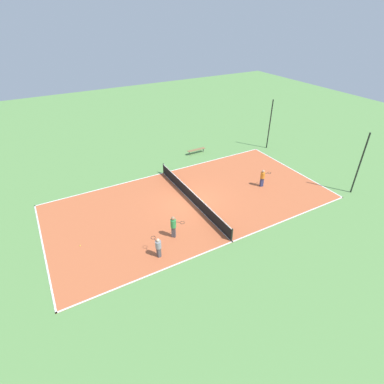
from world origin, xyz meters
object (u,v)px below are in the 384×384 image
at_px(player_far_green, 173,225).
at_px(fence_post_back_left, 270,125).
at_px(player_center_orange, 263,177).
at_px(tennis_ball_left_sideline, 80,246).
at_px(bench, 196,150).
at_px(fence_post_back_right, 360,164).
at_px(player_baseline_gray, 158,246).
at_px(tennis_ball_far_baseline, 203,201).
at_px(tennis_net, 192,196).

distance_m(player_far_green, fence_post_back_left, 17.35).
bearing_deg(player_center_orange, tennis_ball_left_sideline, -166.79).
distance_m(bench, fence_post_back_right, 14.87).
distance_m(player_baseline_gray, player_center_orange, 11.51).
xyz_separation_m(player_baseline_gray, fence_post_back_right, (0.92, 16.79, 1.78)).
xyz_separation_m(player_far_green, tennis_ball_far_baseline, (-2.69, 3.86, -0.91)).
bearing_deg(tennis_net, fence_post_back_right, 66.91).
relative_size(player_baseline_gray, fence_post_back_right, 0.27).
bearing_deg(tennis_ball_far_baseline, tennis_ball_left_sideline, -86.53).
distance_m(bench, fence_post_back_left, 8.03).
distance_m(tennis_ball_far_baseline, fence_post_back_right, 12.56).
xyz_separation_m(tennis_ball_far_baseline, tennis_ball_left_sideline, (0.58, -9.50, 0.00)).
bearing_deg(player_baseline_gray, tennis_net, -53.95).
bearing_deg(fence_post_back_right, player_far_green, -97.85).
bearing_deg(fence_post_back_left, player_baseline_gray, -60.78).
bearing_deg(bench, tennis_ball_left_sideline, -147.69).
xyz_separation_m(player_baseline_gray, tennis_ball_left_sideline, (-3.29, -4.04, -0.74)).
relative_size(bench, fence_post_back_left, 0.38).
bearing_deg(tennis_ball_far_baseline, player_center_orange, 85.28).
xyz_separation_m(bench, fence_post_back_left, (2.43, 7.34, 2.18)).
distance_m(tennis_ball_far_baseline, fence_post_back_left, 12.86).
distance_m(tennis_ball_left_sideline, fence_post_back_left, 21.86).
bearing_deg(tennis_ball_left_sideline, player_far_green, 69.44).
height_order(tennis_net, fence_post_back_right, fence_post_back_right).
bearing_deg(bench, tennis_net, -122.11).
bearing_deg(player_center_orange, fence_post_back_left, 58.66).
height_order(player_far_green, tennis_ball_left_sideline, player_far_green).
bearing_deg(tennis_net, player_far_green, -45.27).
bearing_deg(fence_post_back_left, bench, -108.33).
height_order(player_far_green, tennis_ball_far_baseline, player_far_green).
relative_size(bench, tennis_ball_far_baseline, 28.94).
height_order(bench, player_baseline_gray, player_baseline_gray).
relative_size(tennis_net, bench, 5.41).
xyz_separation_m(tennis_net, tennis_ball_far_baseline, (0.37, 0.76, -0.47)).
bearing_deg(player_baseline_gray, bench, -44.66).
xyz_separation_m(player_center_orange, player_far_green, (2.24, -9.39, 0.07)).
bearing_deg(tennis_ball_left_sideline, fence_post_back_right, 78.57).
bearing_deg(fence_post_back_left, tennis_net, -66.91).
relative_size(player_center_orange, fence_post_back_right, 0.30).
distance_m(tennis_net, fence_post_back_right, 13.31).
relative_size(bench, player_baseline_gray, 1.42).
height_order(player_baseline_gray, fence_post_back_right, fence_post_back_right).
height_order(tennis_ball_far_baseline, fence_post_back_right, fence_post_back_right).
distance_m(player_center_orange, tennis_ball_far_baseline, 5.62).
height_order(player_far_green, fence_post_back_right, fence_post_back_right).
bearing_deg(player_far_green, player_center_orange, 52.03).
height_order(tennis_ball_left_sideline, fence_post_back_left, fence_post_back_left).
bearing_deg(tennis_net, tennis_ball_left_sideline, -83.81).
height_order(player_baseline_gray, player_far_green, player_far_green).
distance_m(tennis_net, fence_post_back_left, 13.31).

